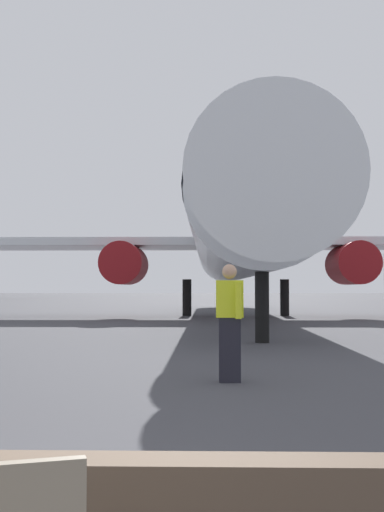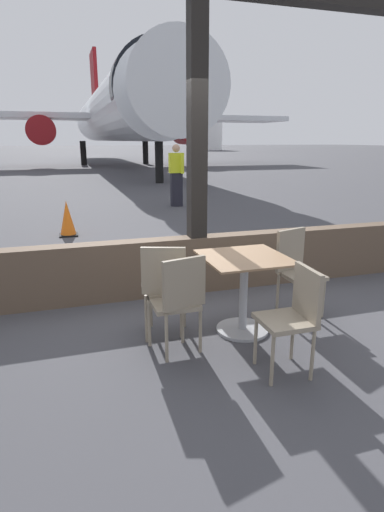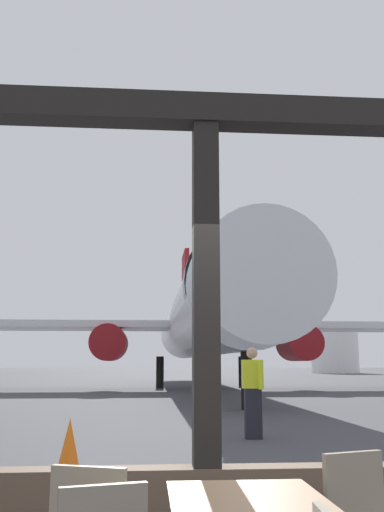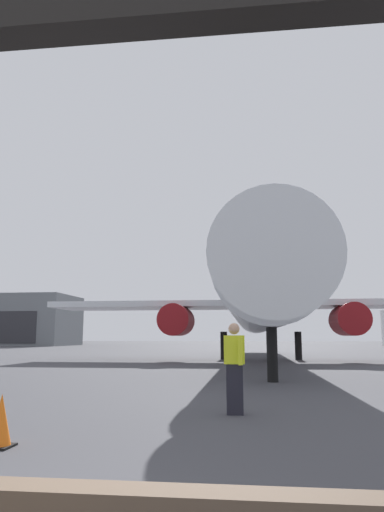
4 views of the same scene
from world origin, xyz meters
The scene contains 6 objects.
ground_plane centered at (0.00, 40.00, 0.00)m, with size 220.00×220.00×0.00m, color #424247.
window_frame centered at (0.00, 0.00, 1.24)m, with size 7.88×0.24×3.59m.
airplane centered at (2.66, 27.32, 3.76)m, with size 26.59×35.37×10.75m.
ground_crew_worker centered at (1.61, 6.82, 0.90)m, with size 0.40×0.50×1.74m.
traffic_cone centered at (-1.49, 3.75, 0.33)m, with size 0.36×0.36×0.70m.
fuel_storage_tank centered at (25.48, 73.14, 2.75)m, with size 6.52×6.52×5.50m, color white.
Camera 3 is at (-0.44, -4.28, 1.45)m, focal length 39.34 mm.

